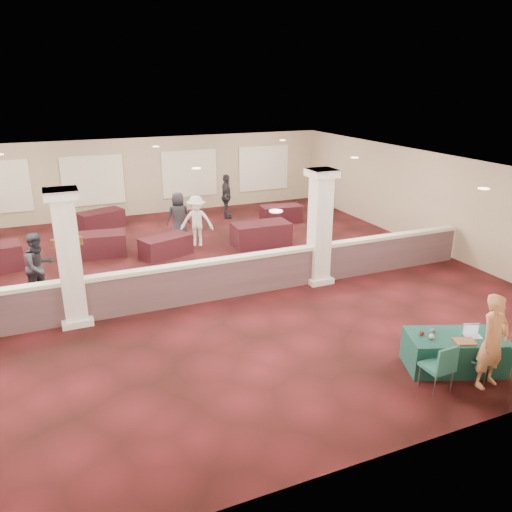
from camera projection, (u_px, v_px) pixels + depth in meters
name	position (u px, v px, depth m)	size (l,w,h in m)	color
ground	(201.00, 279.00, 14.40)	(16.00, 16.00, 0.00)	#411013
wall_back	(143.00, 177.00, 20.81)	(16.00, 0.04, 3.20)	gray
wall_front	(366.00, 371.00, 6.93)	(16.00, 0.04, 3.20)	gray
wall_right	(427.00, 200.00, 16.82)	(0.04, 16.00, 3.20)	gray
ceiling	(196.00, 168.00, 13.33)	(16.00, 16.00, 0.02)	silver
partition_wall	(217.00, 278.00, 12.91)	(15.60, 0.28, 1.10)	#4F353A
column_left	(69.00, 257.00, 11.26)	(0.72, 0.72, 3.20)	beige
column_right	(320.00, 226.00, 13.66)	(0.72, 0.72, 3.20)	beige
sconce_left	(54.00, 244.00, 11.04)	(0.12, 0.12, 0.18)	brown
sconce_right	(80.00, 241.00, 11.24)	(0.12, 0.12, 0.18)	brown
near_table	(454.00, 352.00, 9.84)	(1.85, 0.92, 0.71)	#103B39
conf_chair_main	(486.00, 358.00, 9.37)	(0.54, 0.54, 0.84)	#205F52
conf_chair_side	(441.00, 365.00, 8.99)	(0.50, 0.51, 0.97)	#205F52
woman	(493.00, 341.00, 9.10)	(0.66, 0.44, 1.83)	#E88E64
far_table_front_center	(166.00, 246.00, 16.16)	(1.62, 0.81, 0.66)	black
far_table_front_right	(261.00, 234.00, 17.20)	(1.95, 0.98, 0.79)	black
far_table_back_left	(97.00, 245.00, 16.16)	(1.84, 0.92, 0.75)	black
far_table_back_center	(101.00, 220.00, 19.19)	(1.69, 0.85, 0.69)	black
far_table_back_right	(281.00, 214.00, 20.12)	(1.60, 0.80, 0.65)	black
attendee_a	(40.00, 267.00, 12.72)	(0.87, 0.49, 1.82)	black
attendee_b	(197.00, 221.00, 17.01)	(1.11, 0.51, 1.74)	#BBBBB7
attendee_c	(226.00, 197.00, 20.40)	(1.07, 0.51, 1.82)	black
attendee_d	(179.00, 217.00, 17.55)	(0.86, 0.47, 1.75)	black
laptop_base	(473.00, 336.00, 9.68)	(0.32, 0.22, 0.02)	silver
laptop_screen	(471.00, 328.00, 9.74)	(0.32, 0.01, 0.21)	silver
screen_glow	(471.00, 329.00, 9.74)	(0.29, 0.00, 0.18)	silver
knitting	(465.00, 341.00, 9.48)	(0.39, 0.29, 0.03)	#C4651F
yarn_cream	(432.00, 336.00, 9.59)	(0.11, 0.11, 0.11)	beige
yarn_red	(422.00, 333.00, 9.72)	(0.10, 0.10, 0.10)	maroon
yarn_grey	(433.00, 331.00, 9.80)	(0.10, 0.10, 0.10)	#515156
scissors	(495.00, 342.00, 9.48)	(0.12, 0.03, 0.01)	#B31323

